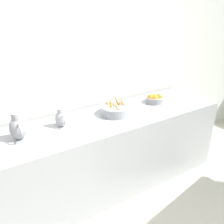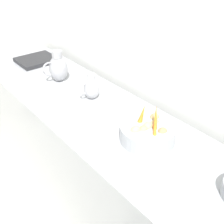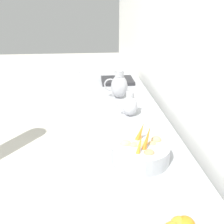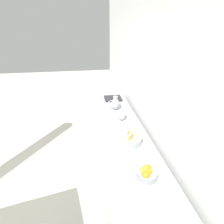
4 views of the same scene
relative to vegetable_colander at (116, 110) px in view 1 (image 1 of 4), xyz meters
name	(u,v)px [view 1 (image 1 of 4)]	position (x,y,z in m)	size (l,w,h in m)	color
tile_wall_left	(106,51)	(-0.42, 0.13, 0.56)	(0.10, 8.44, 3.00)	white
prep_counter	(89,160)	(0.04, -0.37, -0.50)	(0.70, 3.24, 0.89)	#9EA0A5
vegetable_colander	(116,110)	(0.00, 0.00, 0.00)	(0.32, 0.32, 0.22)	#9EA0A5
orange_bowl	(154,99)	(-0.03, 0.58, 0.00)	(0.21, 0.21, 0.11)	gray
metal_pitcher_tall	(18,128)	(0.00, -1.02, 0.06)	(0.21, 0.15, 0.25)	#939399
metal_pitcher_short	(61,118)	(-0.04, -0.61, 0.03)	(0.16, 0.11, 0.19)	#A3A3A8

